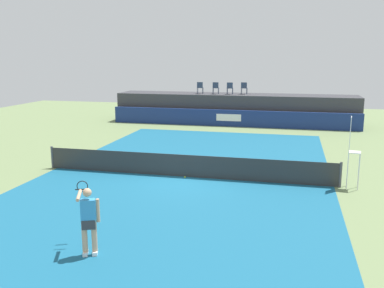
{
  "coord_description": "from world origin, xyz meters",
  "views": [
    {
      "loc": [
        4.28,
        -16.53,
        4.94
      ],
      "look_at": [
        -0.17,
        2.0,
        1.0
      ],
      "focal_mm": 39.39,
      "sensor_mm": 36.0,
      "label": 1
    }
  ],
  "objects": [
    {
      "name": "spectator_chair_right",
      "position": [
        0.66,
        15.33,
        2.69
      ],
      "size": [
        0.44,
        0.44,
        0.89
      ],
      "color": "#2D3D56",
      "rests_on": "spectator_platform"
    },
    {
      "name": "tennis_net",
      "position": [
        0.0,
        0.0,
        0.47
      ],
      "size": [
        12.4,
        0.02,
        0.95
      ],
      "primitive_type": "cube",
      "color": "#2D2D2D",
      "rests_on": "ground"
    },
    {
      "name": "spectator_chair_left",
      "position": [
        -1.45,
        15.02,
        2.69
      ],
      "size": [
        0.47,
        0.47,
        0.89
      ],
      "color": "#2D3D56",
      "rests_on": "spectator_platform"
    },
    {
      "name": "tennis_player",
      "position": [
        -0.58,
        -7.44,
        0.96
      ],
      "size": [
        0.99,
        1.08,
        1.77
      ],
      "color": "white",
      "rests_on": "court_inner"
    },
    {
      "name": "net_post_near",
      "position": [
        -6.2,
        0.0,
        0.5
      ],
      "size": [
        0.1,
        0.1,
        1.0
      ],
      "primitive_type": "cylinder",
      "color": "#4C4C51",
      "rests_on": "ground"
    },
    {
      "name": "sponsor_wall",
      "position": [
        -0.0,
        13.5,
        0.6
      ],
      "size": [
        18.0,
        0.22,
        1.2
      ],
      "color": "navy",
      "rests_on": "ground"
    },
    {
      "name": "spectator_chair_center",
      "position": [
        -0.36,
        14.99,
        2.69
      ],
      "size": [
        0.47,
        0.47,
        0.89
      ],
      "color": "#2D3D56",
      "rests_on": "spectator_platform"
    },
    {
      "name": "court_inner",
      "position": [
        0.0,
        0.0,
        0.0
      ],
      "size": [
        12.0,
        22.0,
        0.0
      ],
      "primitive_type": "cube",
      "color": "#16597A",
      "rests_on": "ground"
    },
    {
      "name": "tennis_ball",
      "position": [
        0.05,
        -0.18,
        0.04
      ],
      "size": [
        0.07,
        0.07,
        0.07
      ],
      "primitive_type": "sphere",
      "color": "#D8EA33",
      "rests_on": "court_inner"
    },
    {
      "name": "ground_plane",
      "position": [
        0.0,
        3.0,
        0.0
      ],
      "size": [
        48.0,
        48.0,
        0.0
      ],
      "primitive_type": "plane",
      "color": "#6B7F51"
    },
    {
      "name": "net_post_far",
      "position": [
        6.2,
        0.0,
        0.5
      ],
      "size": [
        0.1,
        0.1,
        1.0
      ],
      "primitive_type": "cylinder",
      "color": "#4C4C51",
      "rests_on": "ground"
    },
    {
      "name": "spectator_platform",
      "position": [
        0.0,
        15.3,
        1.1
      ],
      "size": [
        18.0,
        2.8,
        2.2
      ],
      "primitive_type": "cube",
      "color": "#38383D",
      "rests_on": "ground"
    },
    {
      "name": "spectator_chair_far_left",
      "position": [
        -2.65,
        14.96,
        2.69
      ],
      "size": [
        0.47,
        0.47,
        0.89
      ],
      "color": "#2D3D56",
      "rests_on": "spectator_platform"
    },
    {
      "name": "umpire_chair",
      "position": [
        6.54,
        0.01,
        1.59
      ],
      "size": [
        0.49,
        0.49,
        2.76
      ],
      "color": "white",
      "rests_on": "ground"
    }
  ]
}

